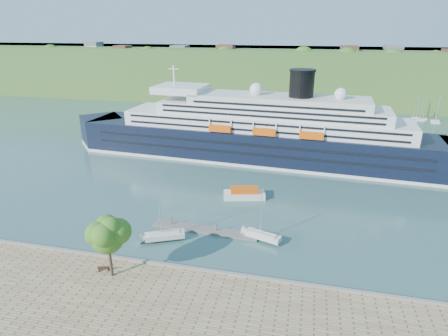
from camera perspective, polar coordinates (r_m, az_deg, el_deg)
ground at (r=58.96m, az=-10.12°, el=-14.85°), size 400.00×400.00×0.00m
far_hillside at (r=190.96m, az=6.98°, el=14.10°), size 400.00×50.00×24.00m
quay_coping at (r=58.16m, az=-10.27°, el=-14.04°), size 220.00×0.50×0.30m
cruise_ship at (r=99.64m, az=4.82°, el=8.07°), size 108.80×22.41×24.26m
park_bench at (r=58.34m, az=-17.88°, el=-14.26°), size 1.72×1.10×1.02m
promenade_tree at (r=54.61m, az=-17.21°, el=-11.08°), size 6.12×6.12×10.13m
floating_pontoon at (r=67.36m, az=-2.93°, el=-9.37°), size 19.29×3.35×0.43m
sailboat_white_near at (r=63.06m, az=-9.22°, el=-7.19°), size 7.49×4.92×9.45m
sailboat_white_far at (r=62.78m, az=6.07°, el=-7.51°), size 7.04×3.84×8.77m
tender_launch at (r=78.89m, az=3.10°, el=-3.80°), size 9.19×5.01×2.41m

